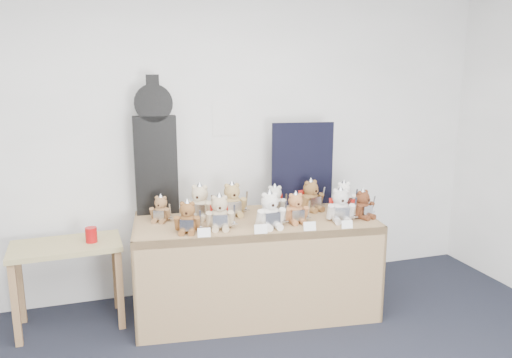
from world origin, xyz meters
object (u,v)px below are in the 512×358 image
object	(u,v)px
red_cup	(91,235)
teddy_front_left	(220,214)
teddy_back_centre_right	(275,201)
teddy_front_end	(363,205)
teddy_back_far_left	(161,210)
side_table	(67,259)
teddy_front_centre	(270,211)
display_table	(257,242)
teddy_front_right	(296,209)
teddy_back_left	(200,203)
teddy_front_far_right	(340,206)
teddy_back_end	(344,197)
guitar_case	(155,147)
teddy_back_right	(311,197)
teddy_front_far_left	(188,218)
teddy_back_centre_left	(232,201)

from	to	relation	value
red_cup	teddy_front_left	world-z (taller)	teddy_front_left
teddy_front_left	teddy_back_centre_right	world-z (taller)	teddy_front_left
teddy_front_end	teddy_back_far_left	xyz separation A→B (m)	(-1.56, 0.40, -0.01)
side_table	teddy_front_centre	distance (m)	1.59
teddy_back_far_left	display_table	bearing A→B (deg)	8.63
teddy_front_right	teddy_back_centre_right	size ratio (longest dim) A/B	1.00
teddy_back_left	side_table	bearing A→B (deg)	-155.23
teddy_front_right	teddy_back_far_left	world-z (taller)	teddy_front_right
teddy_front_far_right	teddy_back_left	size ratio (longest dim) A/B	0.96
teddy_back_left	teddy_back_end	xyz separation A→B (m)	(1.22, -0.12, -0.02)
teddy_front_end	teddy_front_right	bearing A→B (deg)	156.34
display_table	red_cup	xyz separation A→B (m)	(-1.25, 0.26, 0.11)
display_table	guitar_case	size ratio (longest dim) A/B	1.76
display_table	teddy_front_right	size ratio (longest dim) A/B	7.43
teddy_back_centre_right	teddy_back_right	distance (m)	0.32
display_table	teddy_back_centre_right	xyz separation A→B (m)	(0.21, 0.19, 0.28)
teddy_front_left	display_table	bearing A→B (deg)	24.58
display_table	teddy_front_end	xyz separation A→B (m)	(0.84, -0.16, 0.27)
teddy_front_far_right	teddy_front_end	distance (m)	0.22
side_table	guitar_case	world-z (taller)	guitar_case
teddy_front_centre	teddy_back_far_left	distance (m)	0.87
teddy_front_far_left	teddy_back_left	size ratio (longest dim) A/B	0.85
teddy_front_left	teddy_back_far_left	world-z (taller)	teddy_front_left
red_cup	teddy_front_left	bearing A→B (deg)	-19.80
guitar_case	teddy_back_far_left	size ratio (longest dim) A/B	4.87
teddy_front_end	guitar_case	bearing A→B (deg)	138.92
teddy_front_end	teddy_back_centre_right	distance (m)	0.72
guitar_case	teddy_back_centre_left	world-z (taller)	guitar_case
display_table	red_cup	world-z (taller)	display_table
side_table	teddy_front_far_left	distance (m)	1.01
side_table	teddy_back_end	bearing A→B (deg)	-6.83
guitar_case	teddy_back_far_left	world-z (taller)	guitar_case
teddy_front_far_right	teddy_back_centre_left	distance (m)	0.87
teddy_front_centre	guitar_case	bearing A→B (deg)	139.01
display_table	teddy_back_far_left	size ratio (longest dim) A/B	8.57
teddy_back_right	teddy_back_end	xyz separation A→B (m)	(0.28, -0.07, -0.01)
guitar_case	teddy_front_far_left	xyz separation A→B (m)	(0.15, -0.58, -0.45)
teddy_front_centre	teddy_front_far_right	xyz separation A→B (m)	(0.58, -0.02, -0.00)
guitar_case	teddy_front_right	bearing A→B (deg)	-26.58
teddy_back_right	teddy_back_end	distance (m)	0.28
display_table	teddy_back_right	world-z (taller)	teddy_back_right
guitar_case	teddy_back_centre_right	bearing A→B (deg)	-13.60
teddy_front_far_right	side_table	bearing A→B (deg)	-179.76
teddy_front_far_left	teddy_back_right	size ratio (longest dim) A/B	0.90
teddy_back_far_left	teddy_back_right	bearing A→B (deg)	24.14
guitar_case	teddy_front_left	distance (m)	0.81
side_table	teddy_back_centre_left	world-z (taller)	teddy_back_centre_left
guitar_case	teddy_front_left	size ratio (longest dim) A/B	3.85
side_table	teddy_front_left	size ratio (longest dim) A/B	2.82
teddy_front_far_left	teddy_back_far_left	bearing A→B (deg)	131.20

